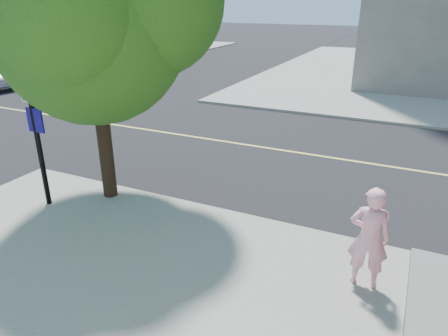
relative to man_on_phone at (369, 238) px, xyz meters
The scene contains 5 objects.
ground 7.90m from the man_on_phone, behind, with size 140.00×140.00×0.00m, color black.
road_ew 9.75m from the man_on_phone, 142.81° to the left, with size 140.00×9.00×0.01m, color black.
sidewalk_nw 38.31m from the man_on_phone, 143.35° to the left, with size 26.00×25.00×0.12m, color gray.
man_on_phone is the anchor object (origin of this frame).
street_tree 6.75m from the man_on_phone, behind, with size 4.92×4.47×6.53m.
Camera 1 is at (8.03, -7.34, 4.46)m, focal length 33.07 mm.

